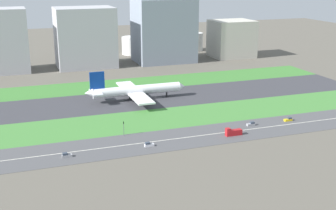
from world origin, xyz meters
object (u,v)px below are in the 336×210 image
object	(u,v)px
car_3	(149,145)
car_0	(66,155)
car_1	(251,124)
traffic_light	(124,127)
fuel_tank_centre	(166,44)
fuel_tank_west	(133,45)
truck_0	(233,132)
airliner	(135,90)
car_2	(288,119)
hangar_building	(85,37)
office_tower	(164,31)
cargo_warehouse	(232,39)
terminal_building	(3,41)
fuel_tank_east	(195,42)

from	to	relation	value
car_3	car_0	xyz separation A→B (m)	(-37.53, 0.00, 0.00)
car_1	car_3	bearing A→B (deg)	-170.43
traffic_light	fuel_tank_centre	size ratio (longest dim) A/B	0.29
car_0	fuel_tank_west	xyz separation A→B (m)	(94.90, 237.00, 7.52)
fuel_tank_west	truck_0	bearing A→B (deg)	-93.33
car_3	car_1	xyz separation A→B (m)	(59.31, 10.00, 0.00)
airliner	car_1	xyz separation A→B (m)	(44.34, -68.00, -5.31)
traffic_light	fuel_tank_centre	distance (m)	240.21
car_2	car_0	distance (m)	120.11
car_0	hangar_building	distance (m)	197.92
car_0	office_tower	xyz separation A→B (m)	(111.12, 192.00, 26.61)
truck_0	fuel_tank_west	world-z (taller)	fuel_tank_west
airliner	cargo_warehouse	xyz separation A→B (m)	(126.07, 114.00, 10.82)
traffic_light	car_1	bearing A→B (deg)	-6.85
airliner	truck_0	size ratio (longest dim) A/B	7.74
truck_0	hangar_building	world-z (taller)	hangar_building
airliner	hangar_building	bearing A→B (deg)	95.39
terminal_building	fuel_tank_east	size ratio (longest dim) A/B	2.83
traffic_light	fuel_tank_west	bearing A→B (deg)	73.56
car_0	car_1	distance (m)	97.36
truck_0	fuel_tank_east	distance (m)	249.95
fuel_tank_centre	traffic_light	bearing A→B (deg)	-114.24
car_2	car_0	world-z (taller)	same
truck_0	car_1	distance (m)	18.67
car_0	fuel_tank_east	world-z (taller)	fuel_tank_east
car_1	hangar_building	bearing A→B (deg)	106.84
car_0	car_2	bearing A→B (deg)	-175.22
car_3	traffic_light	distance (m)	19.70
car_2	office_tower	size ratio (longest dim) A/B	0.08
airliner	fuel_tank_east	bearing A→B (deg)	55.89
fuel_tank_centre	car_3	bearing A→B (deg)	-111.07
traffic_light	hangar_building	bearing A→B (deg)	86.22
hangar_building	fuel_tank_east	size ratio (longest dim) A/B	2.78
car_1	terminal_building	size ratio (longest dim) A/B	0.09
car_0	car_1	world-z (taller)	same
cargo_warehouse	fuel_tank_east	world-z (taller)	cargo_warehouse
traffic_light	fuel_tank_east	xyz separation A→B (m)	(129.92, 219.01, 4.60)
car_0	office_tower	world-z (taller)	office_tower
car_3	car_2	bearing A→B (deg)	-173.06
terminal_building	office_tower	xyz separation A→B (m)	(134.37, 0.00, 2.36)
traffic_light	car_2	bearing A→B (deg)	-5.11
car_1	office_tower	distance (m)	184.49
truck_0	fuel_tank_centre	world-z (taller)	fuel_tank_centre
office_tower	airliner	bearing A→B (deg)	-117.21
car_3	truck_0	world-z (taller)	truck_0
cargo_warehouse	fuel_tank_west	distance (m)	95.40
hangar_building	terminal_building	bearing A→B (deg)	180.00
car_3	fuel_tank_east	bearing A→B (deg)	-117.36
cargo_warehouse	truck_0	bearing A→B (deg)	-116.92
fuel_tank_west	car_3	bearing A→B (deg)	-103.61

